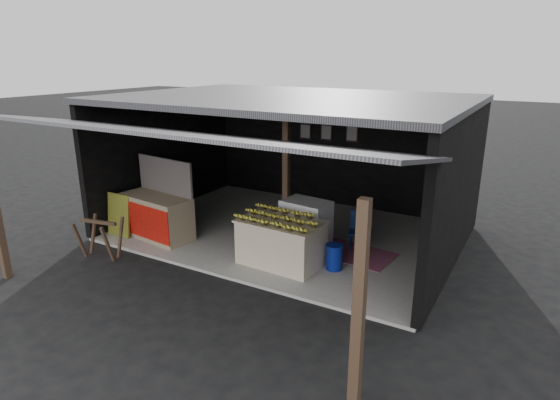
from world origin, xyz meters
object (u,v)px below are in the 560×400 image
Objects in this scene: banana_table at (281,242)px; plastic_chair at (359,228)px; sawhorse at (100,234)px; water_barrel at (334,258)px; neighbor_stall at (157,214)px; white_crate at (306,225)px.

plastic_chair is (1.02, 1.35, 0.04)m from banana_table.
plastic_chair is (4.26, 2.78, 0.04)m from sawhorse.
water_barrel is at bearing 10.68° from sawhorse.
banana_table is 1.69m from plastic_chair.
neighbor_stall is (-2.99, -0.15, 0.07)m from banana_table.
plastic_chair is at bearing 34.75° from white_crate.
sawhorse is at bearing -94.57° from neighbor_stall.
neighbor_stall is at bearing -155.68° from white_crate.
white_crate is 4.03m from sawhorse.
water_barrel is at bearing 18.45° from banana_table.
neighbor_stall is 2.12× the size of plastic_chair.
banana_table reaches higher than water_barrel.
banana_table is 0.93× the size of neighbor_stall.
plastic_chair is at bearing 27.20° from neighbor_stall.
banana_table is 1.95× the size of sawhorse.
plastic_chair is (4.01, 1.49, -0.03)m from neighbor_stall.
sawhorse is (-3.24, -1.43, 0.00)m from banana_table.
sawhorse is at bearing -153.76° from banana_table.
neighbor_stall is 2.09× the size of sawhorse.
sawhorse is 1.83× the size of water_barrel.
banana_table is at bearing 9.58° from neighbor_stall.
white_crate is 0.60× the size of neighbor_stall.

